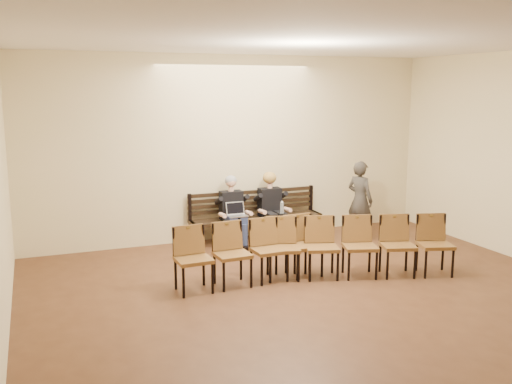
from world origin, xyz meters
The scene contains 11 objects.
ground centered at (0.00, 0.00, 0.00)m, with size 10.00×10.00×0.00m, color brown.
room_walls centered at (0.00, 0.79, 2.54)m, with size 8.02×10.01×3.51m.
bench centered at (0.32, 4.65, 0.23)m, with size 2.60×0.90×0.45m, color black.
seated_man centered at (-0.20, 4.53, 0.62)m, with size 0.51×0.71×1.23m, color black, non-canonical shape.
seated_woman centered at (0.58, 4.53, 0.60)m, with size 0.52×0.72×1.21m, color black, non-canonical shape.
laptop centered at (-0.19, 4.30, 0.58)m, with size 0.35×0.27×0.25m, color silver.
water_bottle centered at (0.66, 4.23, 0.57)m, with size 0.07×0.07×0.24m, color silver.
bag centered at (1.05, 4.15, 0.16)m, with size 0.43×0.29×0.32m, color black.
passerby centered at (2.23, 4.05, 0.87)m, with size 0.63×0.42×1.74m, color #35312B.
chair_row_front centered at (-0.67, 2.39, 0.47)m, with size 2.29×0.51×0.94m, color brown.
chair_row_back centered at (1.01, 2.06, 0.47)m, with size 2.89×0.51×0.94m, color brown.
Camera 1 is at (-3.61, -5.24, 2.89)m, focal length 40.00 mm.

